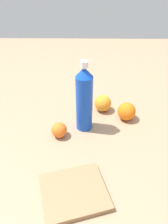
% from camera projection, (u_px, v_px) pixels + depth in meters
% --- Properties ---
extents(ground_plane, '(2.40, 2.40, 0.00)m').
position_uv_depth(ground_plane, '(86.00, 124.00, 0.99)').
color(ground_plane, '#9E7F60').
extents(water_bottle, '(0.07, 0.07, 0.31)m').
position_uv_depth(water_bottle, '(84.00, 99.00, 0.90)').
color(water_bottle, blue).
rests_on(water_bottle, ground_plane).
extents(orange_0, '(0.08, 0.08, 0.08)m').
position_uv_depth(orange_0, '(103.00, 103.00, 1.06)').
color(orange_0, orange).
rests_on(orange_0, ground_plane).
extents(orange_1, '(0.08, 0.08, 0.08)m').
position_uv_depth(orange_1, '(126.00, 111.00, 1.00)').
color(orange_1, orange).
rests_on(orange_1, ground_plane).
extents(orange_2, '(0.06, 0.06, 0.06)m').
position_uv_depth(orange_2, '(59.00, 130.00, 0.91)').
color(orange_2, orange).
rests_on(orange_2, ground_plane).
extents(cutting_board, '(0.24, 0.23, 0.02)m').
position_uv_depth(cutting_board, '(74.00, 192.00, 0.71)').
color(cutting_board, '#99724C').
rests_on(cutting_board, ground_plane).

